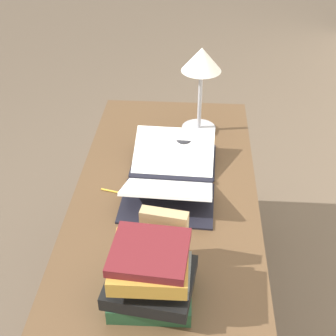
{
  "coord_description": "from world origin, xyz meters",
  "views": [
    {
      "loc": [
        1.43,
        0.1,
        1.89
      ],
      "look_at": [
        -0.03,
        0.01,
        0.83
      ],
      "focal_mm": 50.0,
      "sensor_mm": 36.0,
      "label": 1
    }
  ],
  "objects_px": {
    "reading_lamp": "(201,69)",
    "book_stack_tall": "(150,275)",
    "pencil": "(118,192)",
    "book_standing_upright": "(164,238)",
    "open_book": "(171,174)",
    "coffee_mug": "(184,146)"
  },
  "relations": [
    {
      "from": "reading_lamp",
      "to": "book_standing_upright",
      "type": "bearing_deg",
      "value": -6.82
    },
    {
      "from": "reading_lamp",
      "to": "book_stack_tall",
      "type": "bearing_deg",
      "value": -7.44
    },
    {
      "from": "book_standing_upright",
      "to": "reading_lamp",
      "type": "xyz_separation_m",
      "value": [
        -0.84,
        0.1,
        0.2
      ]
    },
    {
      "from": "book_standing_upright",
      "to": "pencil",
      "type": "height_order",
      "value": "book_standing_upright"
    },
    {
      "from": "reading_lamp",
      "to": "pencil",
      "type": "relative_size",
      "value": 2.91
    },
    {
      "from": "open_book",
      "to": "pencil",
      "type": "bearing_deg",
      "value": -63.54
    },
    {
      "from": "book_stack_tall",
      "to": "coffee_mug",
      "type": "bearing_deg",
      "value": 174.96
    },
    {
      "from": "book_stack_tall",
      "to": "reading_lamp",
      "type": "relative_size",
      "value": 0.68
    },
    {
      "from": "pencil",
      "to": "open_book",
      "type": "bearing_deg",
      "value": 114.49
    },
    {
      "from": "open_book",
      "to": "coffee_mug",
      "type": "bearing_deg",
      "value": 168.73
    },
    {
      "from": "open_book",
      "to": "book_standing_upright",
      "type": "xyz_separation_m",
      "value": [
        0.43,
        0.01,
        0.07
      ]
    },
    {
      "from": "book_stack_tall",
      "to": "open_book",
      "type": "bearing_deg",
      "value": 177.73
    },
    {
      "from": "book_stack_tall",
      "to": "pencil",
      "type": "distance_m",
      "value": 0.53
    },
    {
      "from": "reading_lamp",
      "to": "pencil",
      "type": "bearing_deg",
      "value": -31.76
    },
    {
      "from": "coffee_mug",
      "to": "pencil",
      "type": "distance_m",
      "value": 0.38
    },
    {
      "from": "open_book",
      "to": "book_stack_tall",
      "type": "distance_m",
      "value": 0.59
    },
    {
      "from": "book_stack_tall",
      "to": "coffee_mug",
      "type": "relative_size",
      "value": 2.67
    },
    {
      "from": "pencil",
      "to": "book_standing_upright",
      "type": "bearing_deg",
      "value": 31.04
    },
    {
      "from": "coffee_mug",
      "to": "pencil",
      "type": "xyz_separation_m",
      "value": [
        0.28,
        -0.25,
        -0.04
      ]
    },
    {
      "from": "book_standing_upright",
      "to": "open_book",
      "type": "bearing_deg",
      "value": -170.05
    },
    {
      "from": "pencil",
      "to": "reading_lamp",
      "type": "bearing_deg",
      "value": 148.24
    },
    {
      "from": "reading_lamp",
      "to": "pencil",
      "type": "xyz_separation_m",
      "value": [
        0.49,
        -0.31,
        -0.31
      ]
    }
  ]
}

